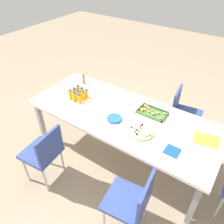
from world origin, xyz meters
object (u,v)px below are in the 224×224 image
(juice_bottle_0, at_px, (71,95))
(juice_bottle_8, at_px, (86,94))
(party_table, at_px, (122,117))
(juice_bottle_5, at_px, (83,96))
(juice_bottle_2, at_px, (79,99))
(chair_near_right, at_px, (133,201))
(juice_bottle_7, at_px, (82,92))
(paper_folder, at_px, (206,140))
(chair_far_right, at_px, (183,111))
(napkin_stack, at_px, (172,151))
(plate_stack, at_px, (114,119))
(snack_tray, at_px, (151,112))
(chair_near_left, at_px, (44,152))
(juice_bottle_4, at_px, (78,95))
(juice_bottle_1, at_px, (74,97))
(juice_bottle_6, at_px, (78,90))
(cardboard_tube, at_px, (84,79))
(fruit_pizza, at_px, (141,131))
(juice_bottle_3, at_px, (75,93))

(juice_bottle_0, distance_m, juice_bottle_8, 0.21)
(party_table, height_order, juice_bottle_5, juice_bottle_5)
(juice_bottle_0, distance_m, juice_bottle_2, 0.15)
(chair_near_right, bearing_deg, juice_bottle_7, 50.06)
(paper_folder, bearing_deg, juice_bottle_7, -176.42)
(chair_far_right, bearing_deg, napkin_stack, 4.36)
(juice_bottle_7, bearing_deg, plate_stack, -14.85)
(juice_bottle_5, height_order, snack_tray, juice_bottle_5)
(chair_near_left, relative_size, juice_bottle_4, 6.08)
(juice_bottle_8, bearing_deg, juice_bottle_1, -116.82)
(juice_bottle_6, bearing_deg, napkin_stack, -9.89)
(chair_far_right, distance_m, paper_folder, 0.86)
(cardboard_tube, bearing_deg, snack_tray, -3.86)
(chair_near_right, bearing_deg, juice_bottle_1, 55.16)
(juice_bottle_0, relative_size, napkin_stack, 1.00)
(party_table, height_order, juice_bottle_8, juice_bottle_8)
(juice_bottle_6, bearing_deg, chair_far_right, 31.65)
(juice_bottle_4, xyz_separation_m, juice_bottle_8, (0.08, 0.08, -0.00))
(chair_near_right, height_order, juice_bottle_0, juice_bottle_0)
(fruit_pizza, height_order, snack_tray, fruit_pizza)
(juice_bottle_2, relative_size, juice_bottle_8, 1.02)
(snack_tray, bearing_deg, juice_bottle_2, -158.65)
(cardboard_tube, bearing_deg, juice_bottle_6, -63.99)
(chair_near_right, relative_size, juice_bottle_5, 5.77)
(chair_near_left, bearing_deg, juice_bottle_1, 6.79)
(juice_bottle_1, relative_size, juice_bottle_8, 1.11)
(fruit_pizza, bearing_deg, snack_tray, 98.98)
(juice_bottle_6, height_order, paper_folder, juice_bottle_6)
(juice_bottle_0, distance_m, napkin_stack, 1.52)
(juice_bottle_1, xyz_separation_m, plate_stack, (0.66, -0.02, -0.05))
(juice_bottle_2, xyz_separation_m, fruit_pizza, (0.95, -0.03, -0.05))
(juice_bottle_1, xyz_separation_m, juice_bottle_4, (0.00, 0.07, -0.01))
(juice_bottle_8, bearing_deg, plate_stack, -17.06)
(juice_bottle_4, height_order, snack_tray, juice_bottle_4)
(plate_stack, bearing_deg, juice_bottle_0, 177.81)
(cardboard_tube, bearing_deg, napkin_stack, -18.22)
(cardboard_tube, bearing_deg, chair_near_right, -36.18)
(juice_bottle_1, relative_size, cardboard_tube, 0.89)
(party_table, relative_size, paper_folder, 9.33)
(party_table, xyz_separation_m, juice_bottle_8, (-0.60, 0.03, 0.12))
(juice_bottle_3, distance_m, cardboard_tube, 0.38)
(chair_far_right, xyz_separation_m, cardboard_tube, (-1.41, -0.51, 0.32))
(fruit_pizza, height_order, cardboard_tube, cardboard_tube)
(chair_far_right, height_order, napkin_stack, chair_far_right)
(chair_far_right, distance_m, juice_bottle_3, 1.57)
(party_table, distance_m, chair_far_right, 0.99)
(chair_near_left, relative_size, snack_tray, 2.31)
(chair_near_right, xyz_separation_m, snack_tray, (-0.35, 1.04, 0.25))
(plate_stack, bearing_deg, juice_bottle_6, 166.44)
(juice_bottle_5, relative_size, juice_bottle_8, 1.09)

